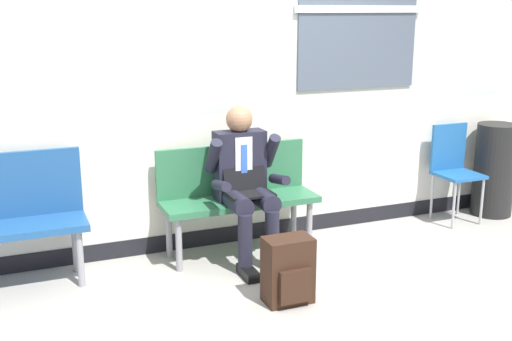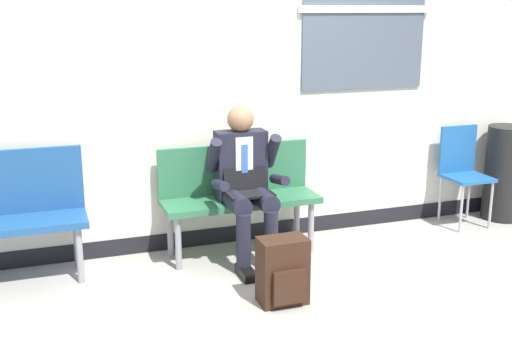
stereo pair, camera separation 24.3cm
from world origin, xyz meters
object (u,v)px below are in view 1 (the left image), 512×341
(person_seated, at_px, (245,181))
(folding_chair, at_px, (453,164))
(trash_bin, at_px, (494,170))
(backpack, at_px, (288,271))
(bench_with_person, at_px, (237,190))

(person_seated, height_order, folding_chair, person_seated)
(folding_chair, height_order, trash_bin, folding_chair)
(person_seated, distance_m, backpack, 0.92)
(backpack, distance_m, trash_bin, 2.85)
(folding_chair, xyz_separation_m, trash_bin, (0.47, -0.03, -0.10))
(backpack, height_order, trash_bin, trash_bin)
(trash_bin, bearing_deg, person_seated, -176.22)
(bench_with_person, xyz_separation_m, trash_bin, (2.65, -0.02, -0.08))
(bench_with_person, distance_m, person_seated, 0.24)
(person_seated, distance_m, trash_bin, 2.67)
(bench_with_person, bearing_deg, person_seated, -90.00)
(person_seated, relative_size, backpack, 2.65)
(person_seated, height_order, trash_bin, person_seated)
(folding_chair, bearing_deg, backpack, -154.91)
(folding_chair, bearing_deg, trash_bin, -3.68)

